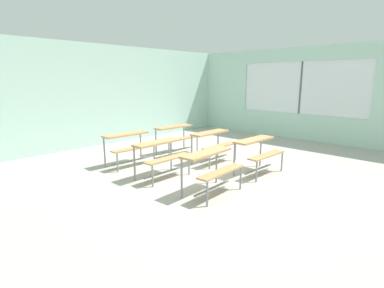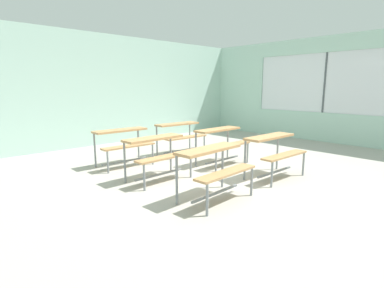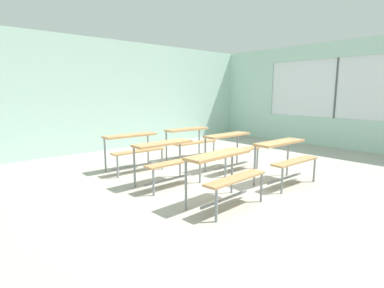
% 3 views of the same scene
% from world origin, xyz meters
% --- Properties ---
extents(ground, '(10.00, 9.00, 0.05)m').
position_xyz_m(ground, '(0.00, 0.00, -0.03)').
color(ground, '#ADA89E').
extents(wall_back, '(10.00, 0.12, 3.00)m').
position_xyz_m(wall_back, '(0.00, 4.50, 1.50)').
color(wall_back, silver).
rests_on(wall_back, ground).
extents(wall_right, '(0.12, 9.00, 3.00)m').
position_xyz_m(wall_right, '(5.00, -0.13, 1.45)').
color(wall_right, silver).
rests_on(wall_right, ground).
extents(desk_bench_r0c0, '(1.13, 0.65, 0.74)m').
position_xyz_m(desk_bench_r0c0, '(-0.77, -0.53, 0.56)').
color(desk_bench_r0c0, tan).
rests_on(desk_bench_r0c0, ground).
extents(desk_bench_r0c1, '(1.11, 0.62, 0.74)m').
position_xyz_m(desk_bench_r0c1, '(0.79, -0.52, 0.56)').
color(desk_bench_r0c1, tan).
rests_on(desk_bench_r0c1, ground).
extents(desk_bench_r1c0, '(1.11, 0.61, 0.74)m').
position_xyz_m(desk_bench_r1c0, '(-0.81, 0.77, 0.56)').
color(desk_bench_r1c0, tan).
rests_on(desk_bench_r1c0, ground).
extents(desk_bench_r1c1, '(1.10, 0.60, 0.74)m').
position_xyz_m(desk_bench_r1c1, '(0.79, 0.72, 0.56)').
color(desk_bench_r1c1, tan).
rests_on(desk_bench_r1c1, ground).
extents(desk_bench_r2c0, '(1.12, 0.62, 0.74)m').
position_xyz_m(desk_bench_r2c0, '(-0.75, 2.00, 0.56)').
color(desk_bench_r2c0, tan).
rests_on(desk_bench_r2c0, ground).
extents(desk_bench_r2c1, '(1.13, 0.65, 0.74)m').
position_xyz_m(desk_bench_r2c1, '(0.78, 2.01, 0.56)').
color(desk_bench_r2c1, tan).
rests_on(desk_bench_r2c1, ground).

